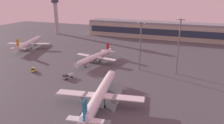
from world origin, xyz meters
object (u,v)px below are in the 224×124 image
at_px(control_tower, 56,12).
at_px(airplane_mid_apron, 100,95).
at_px(maintenance_van, 33,70).
at_px(fuel_truck, 68,76).
at_px(apron_light_east, 179,44).
at_px(airplane_near_gate, 29,43).
at_px(airplane_far_stand, 95,57).
at_px(apron_light_central, 140,44).

bearing_deg(control_tower, airplane_mid_apron, -49.57).
bearing_deg(maintenance_van, fuel_truck, 138.19).
distance_m(airplane_mid_apron, apron_light_east, 56.66).
xyz_separation_m(control_tower, airplane_near_gate, (18.38, -66.67, -20.09)).
relative_size(airplane_far_stand, maintenance_van, 8.72).
bearing_deg(apron_light_central, fuel_truck, -139.76).
relative_size(control_tower, airplane_far_stand, 1.09).
xyz_separation_m(airplane_near_gate, apron_light_central, (99.09, -17.87, 11.72)).
relative_size(airplane_far_stand, fuel_truck, 5.88).
bearing_deg(airplane_far_stand, fuel_truck, 95.62).
bearing_deg(airplane_far_stand, airplane_near_gate, -2.89).
bearing_deg(airplane_mid_apron, apron_light_east, 52.25).
bearing_deg(apron_light_east, fuel_truck, -152.11).
relative_size(airplane_mid_apron, fuel_truck, 7.03).
bearing_deg(airplane_far_stand, apron_light_east, -173.30).
height_order(airplane_near_gate, fuel_truck, airplane_near_gate).
bearing_deg(control_tower, airplane_near_gate, -74.58).
distance_m(control_tower, maintenance_van, 127.80).
height_order(airplane_mid_apron, apron_light_east, apron_light_east).
distance_m(airplane_far_stand, airplane_near_gate, 69.77).
bearing_deg(airplane_far_stand, airplane_mid_apron, 126.42).
bearing_deg(airplane_mid_apron, maintenance_van, 148.14).
height_order(control_tower, apron_light_east, control_tower).
distance_m(fuel_truck, maintenance_van, 24.95).
distance_m(control_tower, airplane_mid_apron, 174.94).
bearing_deg(apron_light_east, airplane_mid_apron, -118.19).
relative_size(maintenance_van, apron_light_east, 0.14).
xyz_separation_m(control_tower, apron_light_central, (117.47, -84.54, -8.37)).
xyz_separation_m(airplane_far_stand, airplane_near_gate, (-68.20, 14.69, 0.60)).
distance_m(control_tower, airplane_near_gate, 72.01).
bearing_deg(control_tower, apron_light_central, -35.74).
xyz_separation_m(airplane_mid_apron, fuel_truck, (-28.10, 19.95, -3.17)).
relative_size(control_tower, maintenance_van, 9.52).
distance_m(fuel_truck, apron_light_east, 63.36).
xyz_separation_m(apron_light_east, apron_light_central, (-21.29, -0.85, -1.44)).
relative_size(airplane_mid_apron, airplane_near_gate, 1.06).
relative_size(fuel_truck, apron_light_east, 0.21).
height_order(control_tower, airplane_mid_apron, control_tower).
bearing_deg(airplane_near_gate, fuel_truck, -52.29).
distance_m(airplane_near_gate, fuel_truck, 80.51).
height_order(airplane_near_gate, apron_light_central, apron_light_central).
height_order(control_tower, maintenance_van, control_tower).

